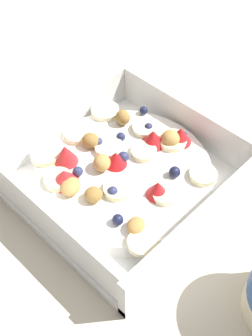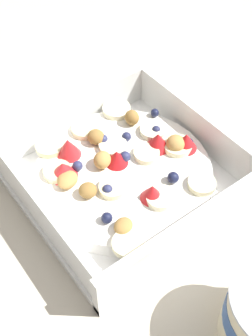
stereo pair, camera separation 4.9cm
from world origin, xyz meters
The scene contains 3 objects.
ground_plane centered at (0.00, 0.00, 0.00)m, with size 2.40×2.40×0.00m, color beige.
fruit_bowl centered at (0.00, -0.02, 0.02)m, with size 0.23×0.23×0.06m.
spoon centered at (-0.15, -0.05, 0.00)m, with size 0.09×0.16×0.01m.
Camera 2 is at (0.19, 0.24, 0.40)m, focal length 46.84 mm.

